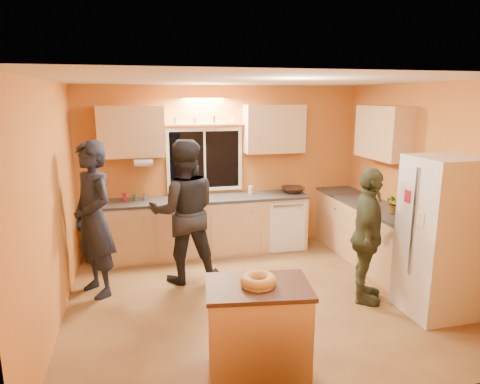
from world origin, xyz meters
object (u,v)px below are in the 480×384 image
object	(u,v)px
person_left	(94,219)
person_right	(367,236)
island	(258,330)
refrigerator	(441,237)
person_center	(184,212)

from	to	relation	value
person_left	person_right	xyz separation A→B (m)	(3.14, -0.99, -0.15)
person_left	island	bearing A→B (deg)	4.65
refrigerator	island	world-z (taller)	refrigerator
person_left	person_center	bearing A→B (deg)	65.95
person_left	person_right	distance (m)	3.30
refrigerator	island	bearing A→B (deg)	-165.00
person_right	refrigerator	bearing A→B (deg)	-95.17
refrigerator	person_right	distance (m)	0.79
person_left	person_center	xyz separation A→B (m)	(1.12, 0.14, -0.01)
refrigerator	person_right	xyz separation A→B (m)	(-0.65, 0.45, -0.09)
refrigerator	person_center	bearing A→B (deg)	149.39
refrigerator	person_left	distance (m)	4.05
refrigerator	island	distance (m)	2.43
island	person_center	xyz separation A→B (m)	(-0.37, 2.20, 0.51)
island	person_right	world-z (taller)	person_right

